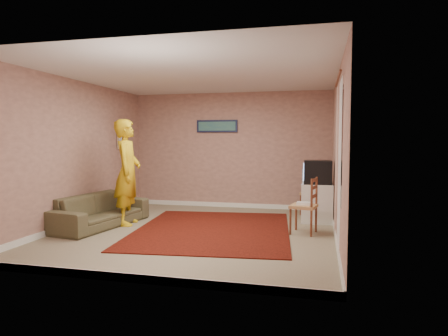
% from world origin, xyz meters
% --- Properties ---
extents(ground, '(5.00, 5.00, 0.00)m').
position_xyz_m(ground, '(0.00, 0.00, 0.00)').
color(ground, gray).
rests_on(ground, ground).
extents(wall_back, '(4.50, 0.02, 2.60)m').
position_xyz_m(wall_back, '(0.00, 2.50, 1.30)').
color(wall_back, tan).
rests_on(wall_back, ground).
extents(wall_front, '(4.50, 0.02, 2.60)m').
position_xyz_m(wall_front, '(0.00, -2.50, 1.30)').
color(wall_front, tan).
rests_on(wall_front, ground).
extents(wall_left, '(0.02, 5.00, 2.60)m').
position_xyz_m(wall_left, '(-2.25, 0.00, 1.30)').
color(wall_left, tan).
rests_on(wall_left, ground).
extents(wall_right, '(0.02, 5.00, 2.60)m').
position_xyz_m(wall_right, '(2.25, 0.00, 1.30)').
color(wall_right, tan).
rests_on(wall_right, ground).
extents(ceiling, '(4.50, 5.00, 0.02)m').
position_xyz_m(ceiling, '(0.00, 0.00, 2.60)').
color(ceiling, silver).
rests_on(ceiling, wall_back).
extents(baseboard_back, '(4.50, 0.02, 0.10)m').
position_xyz_m(baseboard_back, '(0.00, 2.49, 0.05)').
color(baseboard_back, white).
rests_on(baseboard_back, ground).
extents(baseboard_front, '(4.50, 0.02, 0.10)m').
position_xyz_m(baseboard_front, '(0.00, -2.49, 0.05)').
color(baseboard_front, white).
rests_on(baseboard_front, ground).
extents(baseboard_left, '(0.02, 5.00, 0.10)m').
position_xyz_m(baseboard_left, '(-2.24, 0.00, 0.05)').
color(baseboard_left, white).
rests_on(baseboard_left, ground).
extents(baseboard_right, '(0.02, 5.00, 0.10)m').
position_xyz_m(baseboard_right, '(2.24, 0.00, 0.05)').
color(baseboard_right, white).
rests_on(baseboard_right, ground).
extents(window, '(0.01, 1.10, 1.50)m').
position_xyz_m(window, '(2.24, -0.90, 1.45)').
color(window, black).
rests_on(window, wall_right).
extents(curtain_sheer, '(0.01, 0.75, 2.10)m').
position_xyz_m(curtain_sheer, '(2.23, -1.05, 1.25)').
color(curtain_sheer, white).
rests_on(curtain_sheer, wall_right).
extents(curtain_floral, '(0.01, 0.35, 2.10)m').
position_xyz_m(curtain_floral, '(2.21, -0.35, 1.25)').
color(curtain_floral, beige).
rests_on(curtain_floral, wall_right).
extents(curtain_rod, '(0.02, 1.40, 0.02)m').
position_xyz_m(curtain_rod, '(2.20, -0.90, 2.32)').
color(curtain_rod, brown).
rests_on(curtain_rod, wall_right).
extents(picture_back, '(0.95, 0.04, 0.28)m').
position_xyz_m(picture_back, '(-0.30, 2.47, 1.85)').
color(picture_back, '#151A3A').
rests_on(picture_back, wall_back).
extents(picture_left, '(0.04, 0.38, 0.42)m').
position_xyz_m(picture_left, '(-2.22, 1.60, 1.55)').
color(picture_left, tan).
rests_on(picture_left, wall_left).
extents(area_rug, '(2.87, 3.45, 0.02)m').
position_xyz_m(area_rug, '(0.22, 0.16, 0.01)').
color(area_rug, black).
rests_on(area_rug, ground).
extents(tv_cabinet, '(0.57, 0.52, 0.72)m').
position_xyz_m(tv_cabinet, '(1.95, 1.24, 0.36)').
color(tv_cabinet, silver).
rests_on(tv_cabinet, ground).
extents(crt_tv, '(0.53, 0.47, 0.44)m').
position_xyz_m(crt_tv, '(1.94, 1.24, 0.94)').
color(crt_tv, black).
rests_on(crt_tv, tv_cabinet).
extents(chair_a, '(0.47, 0.45, 0.49)m').
position_xyz_m(chair_a, '(1.82, 2.01, 0.55)').
color(chair_a, tan).
rests_on(chair_a, ground).
extents(dvd_player, '(0.40, 0.29, 0.07)m').
position_xyz_m(dvd_player, '(1.82, 2.01, 0.49)').
color(dvd_player, '#B9B9BE').
rests_on(dvd_player, chair_a).
extents(blue_throw, '(0.38, 0.05, 0.40)m').
position_xyz_m(blue_throw, '(1.82, 2.20, 0.73)').
color(blue_throw, '#7BA7CA').
rests_on(blue_throw, chair_a).
extents(chair_b, '(0.47, 0.49, 0.50)m').
position_xyz_m(chair_b, '(1.74, 0.27, 0.57)').
color(chair_b, tan).
rests_on(chair_b, ground).
extents(game_console, '(0.23, 0.17, 0.05)m').
position_xyz_m(game_console, '(1.74, 0.27, 0.50)').
color(game_console, white).
rests_on(game_console, chair_b).
extents(sofa, '(1.06, 2.05, 0.57)m').
position_xyz_m(sofa, '(-1.80, -0.03, 0.29)').
color(sofa, brown).
rests_on(sofa, ground).
extents(person, '(0.61, 0.78, 1.91)m').
position_xyz_m(person, '(-1.40, 0.25, 0.95)').
color(person, gold).
rests_on(person, ground).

